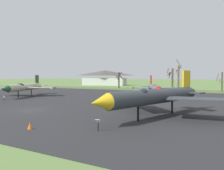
% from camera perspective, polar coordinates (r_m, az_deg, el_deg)
% --- Properties ---
extents(ground_plane, '(600.00, 600.00, 0.00)m').
position_cam_1_polar(ground_plane, '(29.78, -21.81, -6.57)').
color(ground_plane, '#607F42').
extents(asphalt_apron, '(88.93, 52.65, 0.05)m').
position_cam_1_polar(asphalt_apron, '(41.79, -5.25, -3.83)').
color(asphalt_apron, '#28282B').
rests_on(asphalt_apron, ground).
extents(grass_verge_strip, '(148.93, 12.00, 0.06)m').
position_cam_1_polar(grass_verge_strip, '(71.15, 8.78, -1.26)').
color(grass_verge_strip, '#4F6433').
rests_on(grass_verge_strip, ground).
extents(jet_fighter_front_left, '(12.70, 15.13, 4.88)m').
position_cam_1_polar(jet_fighter_front_left, '(50.00, -23.08, -0.52)').
color(jet_fighter_front_left, '#B7B293').
rests_on(jet_fighter_front_left, ground).
extents(info_placard_front_left, '(0.57, 0.27, 0.88)m').
position_cam_1_polar(info_placard_front_left, '(43.63, -27.65, -3.14)').
color(info_placard_front_left, black).
rests_on(info_placard_front_left, ground).
extents(jet_fighter_front_right, '(14.66, 16.26, 5.32)m').
position_cam_1_polar(jet_fighter_front_right, '(23.27, 12.12, -3.02)').
color(jet_fighter_front_right, '#33383D').
rests_on(jet_fighter_front_right, ground).
extents(info_placard_front_right, '(0.47, 0.30, 1.03)m').
position_cam_1_polar(info_placard_front_right, '(17.39, -3.84, -10.65)').
color(info_placard_front_right, black).
rests_on(info_placard_front_right, ground).
extents(jet_fighter_rear_left, '(9.81, 13.28, 4.83)m').
position_cam_1_polar(jet_fighter_rear_left, '(47.44, 11.53, -0.73)').
color(jet_fighter_rear_left, '#565B60').
rests_on(jet_fighter_rear_left, ground).
extents(info_placard_rear_left, '(0.64, 0.22, 0.96)m').
position_cam_1_polar(info_placard_rear_left, '(40.37, 13.25, -3.25)').
color(info_placard_rear_left, black).
rests_on(info_placard_rear_left, ground).
extents(bare_tree_far_left, '(3.59, 3.33, 6.27)m').
position_cam_1_polar(bare_tree_far_left, '(80.03, 1.87, 1.69)').
color(bare_tree_far_left, '#42382D').
rests_on(bare_tree_far_left, ground).
extents(bare_tree_left_of_center, '(2.07, 3.42, 7.29)m').
position_cam_1_polar(bare_tree_left_of_center, '(69.70, 16.15, 1.86)').
color(bare_tree_left_of_center, brown).
rests_on(bare_tree_left_of_center, ground).
extents(bare_tree_center, '(2.18, 2.03, 9.98)m').
position_cam_1_polar(bare_tree_center, '(70.76, 17.83, 2.25)').
color(bare_tree_center, brown).
rests_on(bare_tree_center, ground).
extents(bare_tree_right_of_center, '(3.23, 3.20, 5.91)m').
position_cam_1_polar(bare_tree_right_of_center, '(69.47, 28.04, 0.98)').
color(bare_tree_right_of_center, '#42382D').
rests_on(bare_tree_right_of_center, ground).
extents(visitor_building, '(23.49, 12.99, 7.60)m').
position_cam_1_polar(visitor_building, '(105.40, -2.07, 2.00)').
color(visitor_building, beige).
rests_on(visitor_building, ground).
extents(traffic_cone, '(0.43, 0.43, 0.62)m').
position_cam_1_polar(traffic_cone, '(19.33, -21.71, -10.47)').
color(traffic_cone, orange).
rests_on(traffic_cone, ground).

